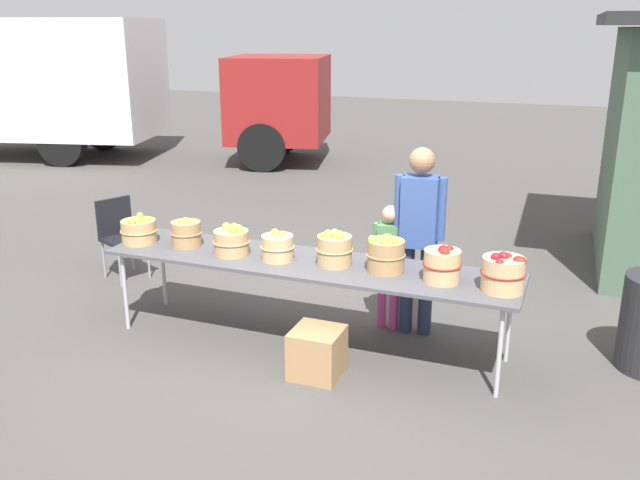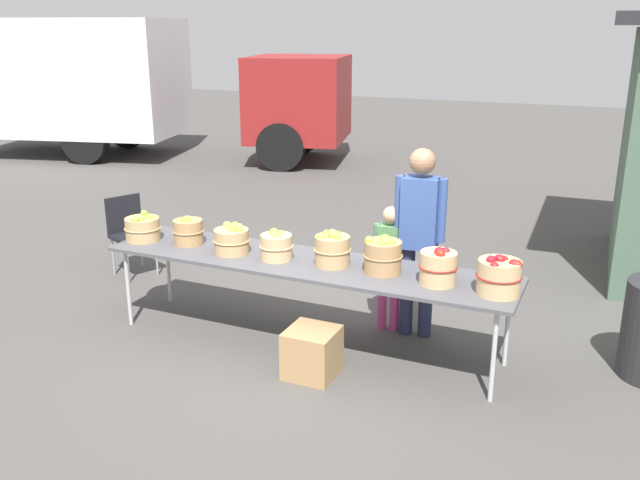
% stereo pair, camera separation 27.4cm
% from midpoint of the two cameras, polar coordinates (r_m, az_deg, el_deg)
% --- Properties ---
extents(ground_plane, '(40.00, 40.00, 0.00)m').
position_cam_midpoint_polar(ground_plane, '(5.93, -2.41, -8.69)').
color(ground_plane, '#474442').
extents(market_table, '(3.50, 0.76, 0.75)m').
position_cam_midpoint_polar(market_table, '(5.65, -2.50, -2.14)').
color(market_table, '#4C4C51').
rests_on(market_table, ground).
extents(apple_basket_green_0, '(0.33, 0.33, 0.26)m').
position_cam_midpoint_polar(apple_basket_green_0, '(6.34, -16.14, 0.76)').
color(apple_basket_green_0, tan).
rests_on(apple_basket_green_0, market_table).
extents(apple_basket_green_1, '(0.28, 0.28, 0.26)m').
position_cam_midpoint_polar(apple_basket_green_1, '(6.14, -12.43, 0.58)').
color(apple_basket_green_1, '#A87F51').
rests_on(apple_basket_green_1, market_table).
extents(apple_basket_green_2, '(0.32, 0.32, 0.26)m').
position_cam_midpoint_polar(apple_basket_green_2, '(5.85, -8.75, -0.08)').
color(apple_basket_green_2, tan).
rests_on(apple_basket_green_2, market_table).
extents(apple_basket_green_3, '(0.29, 0.29, 0.26)m').
position_cam_midpoint_polar(apple_basket_green_3, '(5.66, -4.97, -0.54)').
color(apple_basket_green_3, tan).
rests_on(apple_basket_green_3, market_table).
extents(apple_basket_green_4, '(0.31, 0.31, 0.31)m').
position_cam_midpoint_polar(apple_basket_green_4, '(5.52, -0.20, -0.76)').
color(apple_basket_green_4, tan).
rests_on(apple_basket_green_4, market_table).
extents(apple_basket_green_5, '(0.32, 0.32, 0.31)m').
position_cam_midpoint_polar(apple_basket_green_5, '(5.39, 4.09, -1.21)').
color(apple_basket_green_5, '#A87F51').
rests_on(apple_basket_green_5, market_table).
extents(apple_basket_red_0, '(0.30, 0.30, 0.30)m').
position_cam_midpoint_polar(apple_basket_red_0, '(5.22, 8.73, -2.08)').
color(apple_basket_red_0, tan).
rests_on(apple_basket_red_0, market_table).
extents(apple_basket_red_1, '(0.33, 0.33, 0.30)m').
position_cam_midpoint_polar(apple_basket_red_1, '(5.12, 13.65, -2.71)').
color(apple_basket_red_1, tan).
rests_on(apple_basket_red_1, market_table).
extents(vendor_adult, '(0.44, 0.24, 1.66)m').
position_cam_midpoint_polar(vendor_adult, '(5.83, 6.98, 1.08)').
color(vendor_adult, '#262D4C').
rests_on(vendor_adult, ground).
extents(child_customer, '(0.30, 0.17, 1.14)m').
position_cam_midpoint_polar(child_customer, '(6.00, 4.54, -1.46)').
color(child_customer, '#CC3F8C').
rests_on(child_customer, ground).
extents(box_truck, '(7.99, 3.97, 2.75)m').
position_cam_midpoint_polar(box_truck, '(14.69, -18.30, 12.31)').
color(box_truck, silver).
rests_on(box_truck, ground).
extents(folding_chair, '(0.53, 0.53, 0.86)m').
position_cam_midpoint_polar(folding_chair, '(7.61, -17.39, 0.65)').
color(folding_chair, black).
rests_on(folding_chair, ground).
extents(produce_crate, '(0.38, 0.38, 0.38)m').
position_cam_midpoint_polar(produce_crate, '(5.36, -1.72, -9.43)').
color(produce_crate, '#A87F51').
rests_on(produce_crate, ground).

